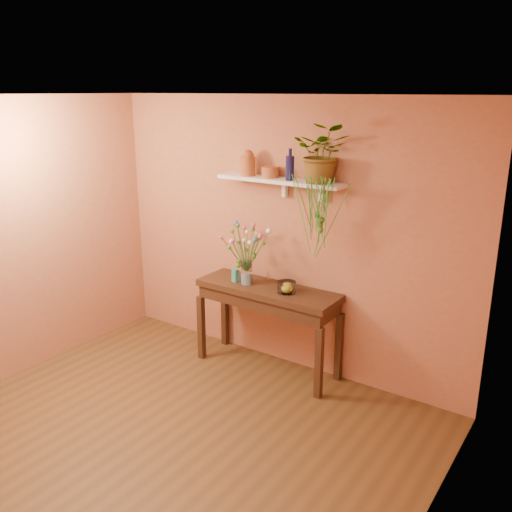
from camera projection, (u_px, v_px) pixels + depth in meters
name	position (u px, v px, depth m)	size (l,w,h in m)	color
room	(132.00, 295.00, 3.86)	(4.04, 4.04, 2.70)	#57381A
sideboard	(268.00, 299.00, 5.40)	(1.46, 0.47, 0.88)	#3E2515
wall_shelf	(281.00, 181.00, 5.14)	(1.30, 0.24, 0.19)	white
terracotta_jug	(248.00, 163.00, 5.29)	(0.19, 0.19, 0.25)	#BC6335
terracotta_pot	(270.00, 172.00, 5.19)	(0.16, 0.16, 0.10)	#BC6335
blue_bottle	(290.00, 167.00, 5.01)	(0.08, 0.08, 0.29)	#13113B
spider_plant	(323.00, 153.00, 4.83)	(0.48, 0.41, 0.53)	#3B691F
plant_fronds	(319.00, 215.00, 4.83)	(0.60, 0.32, 0.75)	#3B691F
glass_vase	(247.00, 274.00, 5.43)	(0.11, 0.11, 0.23)	white
bouquet	(247.00, 242.00, 5.32)	(0.45, 0.49, 0.52)	#386B28
glass_bowl	(287.00, 287.00, 5.21)	(0.18, 0.18, 0.11)	white
lemon	(287.00, 288.00, 5.19)	(0.09, 0.09, 0.09)	yellow
carton	(235.00, 275.00, 5.50)	(0.07, 0.05, 0.13)	#276081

